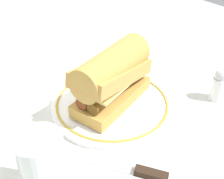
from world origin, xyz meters
name	(u,v)px	position (x,y,z in m)	size (l,w,h in m)	color
ground_plane	(107,117)	(0.00, 0.00, 0.00)	(1.50, 1.50, 0.00)	silver
plate	(112,104)	(0.03, 0.02, 0.01)	(0.26, 0.26, 0.01)	white
sausage_sandwich	(112,76)	(0.03, 0.02, 0.08)	(0.20, 0.13, 0.12)	#C19343
drinking_glass	(44,172)	(-0.18, -0.08, 0.05)	(0.07, 0.07, 0.12)	silver
salt_shaker	(219,85)	(0.22, -0.10, 0.04)	(0.03, 0.03, 0.08)	white
butter_knife	(132,170)	(-0.05, -0.13, 0.00)	(0.09, 0.13, 0.01)	silver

